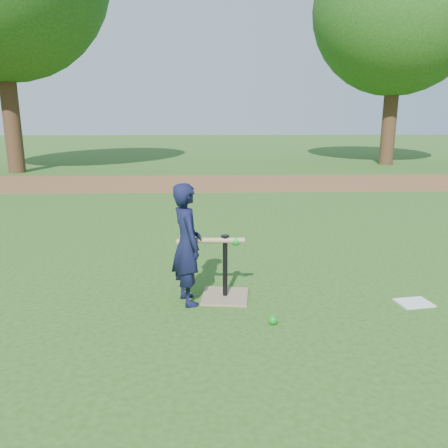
{
  "coord_description": "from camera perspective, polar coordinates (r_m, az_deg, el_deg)",
  "views": [
    {
      "loc": [
        -0.01,
        -3.88,
        1.67
      ],
      "look_at": [
        0.14,
        0.3,
        0.65
      ],
      "focal_mm": 35.0,
      "sensor_mm": 36.0,
      "label": 1
    }
  ],
  "objects": [
    {
      "name": "ground",
      "position": [
        4.23,
        -1.75,
        -9.58
      ],
      "size": [
        80.0,
        80.0,
        0.0
      ],
      "primitive_type": "plane",
      "color": "#285116",
      "rests_on": "ground"
    },
    {
      "name": "dirt_strip",
      "position": [
        11.51,
        -1.96,
        5.39
      ],
      "size": [
        24.0,
        3.0,
        0.01
      ],
      "primitive_type": "cube",
      "color": "brown",
      "rests_on": "ground"
    },
    {
      "name": "child",
      "position": [
        3.96,
        -4.88,
        -2.66
      ],
      "size": [
        0.39,
        0.48,
        1.12
      ],
      "primitive_type": "imported",
      "rotation": [
        0.0,
        0.0,
        1.92
      ],
      "color": "black",
      "rests_on": "ground"
    },
    {
      "name": "wiffle_ball_ground",
      "position": [
        3.73,
        6.4,
        -12.34
      ],
      "size": [
        0.08,
        0.08,
        0.08
      ],
      "primitive_type": "sphere",
      "color": "#0D971D",
      "rests_on": "ground"
    },
    {
      "name": "clipboard",
      "position": [
        4.46,
        23.57,
        -9.41
      ],
      "size": [
        0.33,
        0.27,
        0.01
      ],
      "primitive_type": "cube",
      "rotation": [
        0.0,
        0.0,
        0.16
      ],
      "color": "silver",
      "rests_on": "ground"
    },
    {
      "name": "batting_tee",
      "position": [
        4.19,
        0.15,
        -8.17
      ],
      "size": [
        0.48,
        0.48,
        0.61
      ],
      "color": "#8F785B",
      "rests_on": "ground"
    },
    {
      "name": "swing_action",
      "position": [
        4.01,
        -1.36,
        -2.21
      ],
      "size": [
        0.63,
        0.11,
        0.09
      ],
      "color": "tan",
      "rests_on": "ground"
    },
    {
      "name": "tree_right",
      "position": [
        17.54,
        21.9,
        24.72
      ],
      "size": [
        5.8,
        5.8,
        8.21
      ],
      "color": "#382316",
      "rests_on": "ground"
    }
  ]
}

